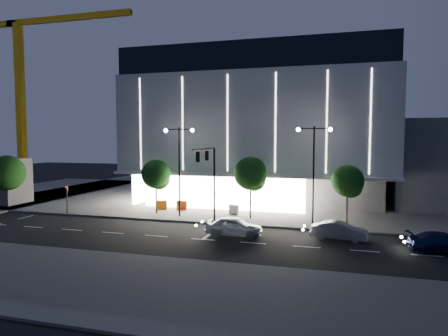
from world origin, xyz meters
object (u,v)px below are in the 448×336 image
at_px(traffic_mast, 209,171).
at_px(street_lamp_east, 314,160).
at_px(tree_mid, 251,175).
at_px(tree_left, 156,176).
at_px(street_lamp_west, 179,158).
at_px(car_third, 444,243).
at_px(ped_signal_far, 67,196).
at_px(tower_crane, 24,66).
at_px(car_lead, 234,226).
at_px(car_second, 339,231).
at_px(barrier_b, 183,205).
at_px(barrier_a, 162,205).
at_px(tree_right, 348,183).
at_px(barrier_d, 234,210).
at_px(barrier_c, 182,206).

relative_size(traffic_mast, street_lamp_east, 0.79).
bearing_deg(tree_mid, tree_left, -180.00).
bearing_deg(street_lamp_west, car_third, -15.93).
bearing_deg(ped_signal_far, street_lamp_west, 7.13).
bearing_deg(car_third, ped_signal_far, 74.21).
bearing_deg(traffic_mast, tower_crane, 149.53).
bearing_deg(car_lead, car_third, -92.76).
bearing_deg(street_lamp_east, car_lead, -135.83).
xyz_separation_m(car_second, barrier_b, (-16.41, 8.25, -0.07)).
height_order(barrier_a, barrier_b, same).
distance_m(street_lamp_west, car_third, 23.78).
bearing_deg(traffic_mast, barrier_b, 129.40).
bearing_deg(car_second, car_lead, 104.82).
relative_size(tree_right, car_lead, 1.20).
height_order(street_lamp_west, barrier_a, street_lamp_west).
relative_size(barrier_a, barrier_d, 1.00).
bearing_deg(tree_mid, barrier_b, 162.70).
xyz_separation_m(tree_mid, car_lead, (0.05, -6.78, -3.55)).
relative_size(tree_right, car_second, 1.27).
distance_m(street_lamp_east, barrier_a, 17.37).
distance_m(tree_left, barrier_d, 8.77).
relative_size(tree_left, barrier_d, 5.20).
height_order(tower_crane, tree_right, tower_crane).
xyz_separation_m(tower_crane, tree_mid, (44.95, -20.98, -16.17)).
relative_size(street_lamp_east, ped_signal_far, 3.00).
bearing_deg(car_third, tree_mid, 56.47).
bearing_deg(traffic_mast, barrier_d, 78.76).
bearing_deg(car_lead, street_lamp_west, 50.36).
xyz_separation_m(tower_crane, barrier_c, (36.85, -18.81, -19.86)).
xyz_separation_m(traffic_mast, tree_mid, (3.03, 3.68, -0.69)).
relative_size(traffic_mast, ped_signal_far, 2.36).
xyz_separation_m(traffic_mast, tree_right, (12.03, 3.68, -1.14)).
bearing_deg(tree_right, car_second, -97.21).
relative_size(street_lamp_west, ped_signal_far, 3.00).
height_order(ped_signal_far, tree_mid, tree_mid).
height_order(tree_mid, car_third, tree_mid).
bearing_deg(tree_left, barrier_b, 53.56).
distance_m(barrier_c, barrier_d, 6.13).
bearing_deg(street_lamp_east, barrier_b, 165.86).
bearing_deg(barrier_d, street_lamp_west, -135.89).
relative_size(tower_crane, tree_right, 5.81).
bearing_deg(tree_left, tree_mid, 0.00).
xyz_separation_m(ped_signal_far, barrier_a, (8.73, 4.46, -1.24)).
distance_m(ped_signal_far, barrier_a, 9.88).
height_order(street_lamp_west, car_lead, street_lamp_west).
distance_m(traffic_mast, ped_signal_far, 16.35).
bearing_deg(street_lamp_east, tree_right, 18.63).
bearing_deg(street_lamp_west, traffic_mast, -33.65).
xyz_separation_m(car_second, barrier_c, (-16.38, 7.89, -0.07)).
height_order(street_lamp_east, car_lead, street_lamp_east).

